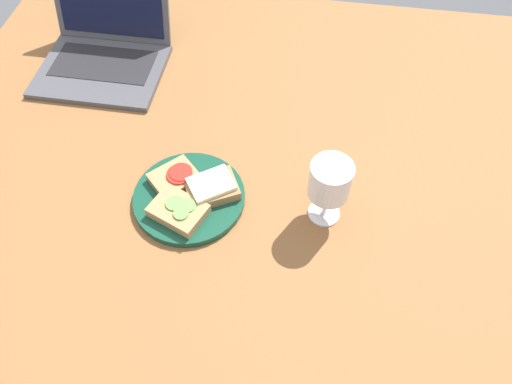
{
  "coord_description": "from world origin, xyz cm",
  "views": [
    {
      "loc": [
        16.4,
        -60.8,
        85.93
      ],
      "look_at": [
        7.61,
        -4.42,
        8.0
      ],
      "focal_mm": 35.0,
      "sensor_mm": 36.0,
      "label": 1
    }
  ],
  "objects_px": {
    "sandwich_with_tomato": "(175,178)",
    "laptop": "(104,45)",
    "wine_glass": "(330,182)",
    "sandwich_with_cheese": "(212,187)",
    "sandwich_with_cucumber": "(178,210)",
    "plate": "(189,198)"
  },
  "relations": [
    {
      "from": "wine_glass",
      "to": "laptop",
      "type": "distance_m",
      "value": 0.7
    },
    {
      "from": "sandwich_with_tomato",
      "to": "sandwich_with_cucumber",
      "type": "relative_size",
      "value": 0.94
    },
    {
      "from": "sandwich_with_tomato",
      "to": "laptop",
      "type": "bearing_deg",
      "value": 126.64
    },
    {
      "from": "plate",
      "to": "sandwich_with_tomato",
      "type": "xyz_separation_m",
      "value": [
        -0.03,
        0.03,
        0.02
      ]
    },
    {
      "from": "plate",
      "to": "laptop",
      "type": "xyz_separation_m",
      "value": [
        -0.31,
        0.4,
        0.04
      ]
    },
    {
      "from": "sandwich_with_cucumber",
      "to": "wine_glass",
      "type": "relative_size",
      "value": 0.85
    },
    {
      "from": "sandwich_with_cucumber",
      "to": "wine_glass",
      "type": "height_order",
      "value": "wine_glass"
    },
    {
      "from": "sandwich_with_cucumber",
      "to": "sandwich_with_tomato",
      "type": "bearing_deg",
      "value": 108.54
    },
    {
      "from": "sandwich_with_cheese",
      "to": "sandwich_with_tomato",
      "type": "bearing_deg",
      "value": 168.92
    },
    {
      "from": "wine_glass",
      "to": "sandwich_with_cheese",
      "type": "bearing_deg",
      "value": 178.06
    },
    {
      "from": "sandwich_with_tomato",
      "to": "sandwich_with_cucumber",
      "type": "height_order",
      "value": "sandwich_with_cucumber"
    },
    {
      "from": "plate",
      "to": "sandwich_with_cheese",
      "type": "relative_size",
      "value": 1.81
    },
    {
      "from": "sandwich_with_cheese",
      "to": "sandwich_with_cucumber",
      "type": "distance_m",
      "value": 0.08
    },
    {
      "from": "plate",
      "to": "sandwich_with_tomato",
      "type": "bearing_deg",
      "value": 137.49
    },
    {
      "from": "plate",
      "to": "laptop",
      "type": "height_order",
      "value": "laptop"
    },
    {
      "from": "sandwich_with_cucumber",
      "to": "wine_glass",
      "type": "distance_m",
      "value": 0.3
    },
    {
      "from": "wine_glass",
      "to": "laptop",
      "type": "relative_size",
      "value": 0.48
    },
    {
      "from": "wine_glass",
      "to": "laptop",
      "type": "xyz_separation_m",
      "value": [
        -0.58,
        0.39,
        -0.06
      ]
    },
    {
      "from": "wine_glass",
      "to": "sandwich_with_tomato",
      "type": "bearing_deg",
      "value": 175.68
    },
    {
      "from": "sandwich_with_cheese",
      "to": "laptop",
      "type": "bearing_deg",
      "value": 132.64
    },
    {
      "from": "sandwich_with_tomato",
      "to": "laptop",
      "type": "relative_size",
      "value": 0.39
    },
    {
      "from": "sandwich_with_cheese",
      "to": "sandwich_with_cucumber",
      "type": "xyz_separation_m",
      "value": [
        -0.05,
        -0.06,
        -0.0
      ]
    }
  ]
}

